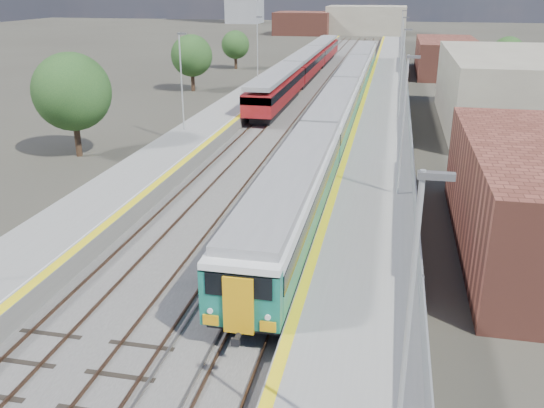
% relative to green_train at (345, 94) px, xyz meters
% --- Properties ---
extents(ground, '(320.00, 320.00, 0.00)m').
position_rel_green_train_xyz_m(ground, '(-1.50, 3.58, -2.19)').
color(ground, '#47443A').
rests_on(ground, ground).
extents(ballast_bed, '(10.50, 155.00, 0.06)m').
position_rel_green_train_xyz_m(ballast_bed, '(-3.75, 6.08, -2.16)').
color(ballast_bed, '#565451').
rests_on(ballast_bed, ground).
extents(tracks, '(8.96, 160.00, 0.17)m').
position_rel_green_train_xyz_m(tracks, '(-3.15, 7.75, -2.08)').
color(tracks, '#4C3323').
rests_on(tracks, ground).
extents(platform_right, '(4.70, 155.00, 8.52)m').
position_rel_green_train_xyz_m(platform_right, '(3.78, 6.07, -1.66)').
color(platform_right, slate).
rests_on(platform_right, ground).
extents(platform_left, '(4.30, 155.00, 8.52)m').
position_rel_green_train_xyz_m(platform_left, '(-10.55, 6.06, -1.67)').
color(platform_left, slate).
rests_on(platform_left, ground).
extents(green_train, '(2.83, 78.69, 3.11)m').
position_rel_green_train_xyz_m(green_train, '(0.00, 0.00, 0.00)').
color(green_train, black).
rests_on(green_train, ground).
extents(red_train, '(2.82, 57.28, 3.56)m').
position_rel_green_train_xyz_m(red_train, '(-7.00, 21.26, -0.08)').
color(red_train, black).
rests_on(red_train, ground).
extents(tree_a, '(5.54, 5.54, 7.51)m').
position_rel_green_train_xyz_m(tree_a, '(-17.92, -17.90, 2.54)').
color(tree_a, '#382619').
rests_on(tree_a, ground).
extents(tree_b, '(4.85, 4.85, 6.57)m').
position_rel_green_train_xyz_m(tree_b, '(-18.96, 10.66, 1.94)').
color(tree_b, '#382619').
rests_on(tree_b, ground).
extents(tree_c, '(4.17, 4.17, 5.65)m').
position_rel_green_train_xyz_m(tree_c, '(-19.14, 30.86, 1.36)').
color(tree_c, '#382619').
rests_on(tree_c, ground).
extents(tree_d, '(4.29, 4.29, 5.82)m').
position_rel_green_train_xyz_m(tree_d, '(18.59, 25.33, 1.47)').
color(tree_d, '#382619').
rests_on(tree_d, ground).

